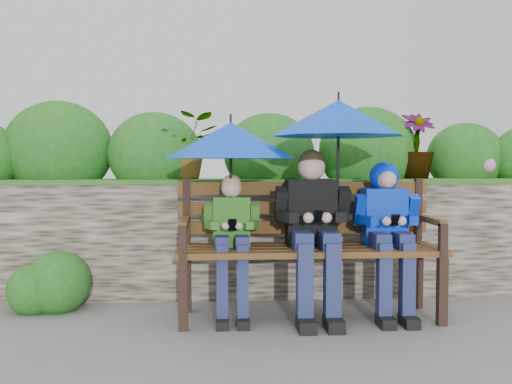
{
  "coord_description": "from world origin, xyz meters",
  "views": [
    {
      "loc": [
        -0.29,
        -4.24,
        1.18
      ],
      "look_at": [
        0.0,
        0.1,
        0.95
      ],
      "focal_mm": 40.0,
      "sensor_mm": 36.0,
      "label": 1
    }
  ],
  "objects": [
    {
      "name": "boy_right",
      "position": [
        0.99,
        -0.02,
        0.72
      ],
      "size": [
        0.48,
        0.59,
        1.18
      ],
      "color": "#0007BF",
      "rests_on": "ground"
    },
    {
      "name": "umbrella_left",
      "position": [
        -0.19,
        0.01,
        1.34
      ],
      "size": [
        0.98,
        0.98,
        0.78
      ],
      "color": "#033FDF",
      "rests_on": "ground"
    },
    {
      "name": "park_bench",
      "position": [
        0.39,
        0.06,
        0.6
      ],
      "size": [
        1.99,
        0.58,
        1.05
      ],
      "color": "black",
      "rests_on": "ground"
    },
    {
      "name": "boy_left",
      "position": [
        -0.19,
        -0.03,
        0.64
      ],
      "size": [
        0.41,
        0.48,
        1.09
      ],
      "color": "#2C5F1E",
      "rests_on": "ground"
    },
    {
      "name": "garden_backdrop",
      "position": [
        -0.1,
        1.59,
        0.65
      ],
      "size": [
        8.0,
        2.86,
        1.86
      ],
      "color": "#302B25",
      "rests_on": "ground"
    },
    {
      "name": "boy_middle",
      "position": [
        0.42,
        -0.05,
        0.72
      ],
      "size": [
        0.56,
        0.65,
        1.27
      ],
      "color": "black",
      "rests_on": "ground"
    },
    {
      "name": "ground",
      "position": [
        0.0,
        0.0,
        0.0
      ],
      "size": [
        60.0,
        60.0,
        0.0
      ],
      "primitive_type": "plane",
      "color": "slate",
      "rests_on": "ground"
    },
    {
      "name": "umbrella_right",
      "position": [
        0.61,
        -0.0,
        1.51
      ],
      "size": [
        1.02,
        1.02,
        0.93
      ],
      "color": "#033FDF",
      "rests_on": "ground"
    }
  ]
}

